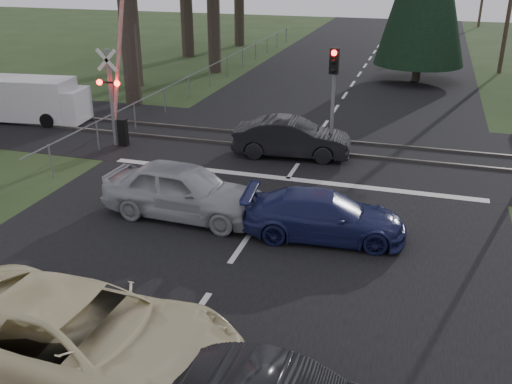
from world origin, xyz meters
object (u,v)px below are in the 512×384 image
at_px(blue_sedan, 324,216).
at_px(dark_car_far, 292,138).
at_px(traffic_signal_center, 333,85).
at_px(white_van, 33,100).
at_px(crossing_signal, 116,95).
at_px(cream_coupe, 80,338).
at_px(silver_car, 183,190).

height_order(blue_sedan, dark_car_far, dark_car_far).
bearing_deg(traffic_signal_center, blue_sedan, -81.32).
bearing_deg(white_van, dark_car_far, -12.83).
bearing_deg(crossing_signal, white_van, 159.34).
bearing_deg(white_van, blue_sedan, -33.71).
bearing_deg(blue_sedan, crossing_signal, 53.53).
distance_m(cream_coupe, silver_car, 6.95).
height_order(cream_coupe, silver_car, cream_coupe).
bearing_deg(white_van, cream_coupe, -57.57).
bearing_deg(blue_sedan, silver_car, 82.07).
bearing_deg(dark_car_far, white_van, 78.26).
distance_m(crossing_signal, cream_coupe, 13.67).
height_order(traffic_signal_center, blue_sedan, traffic_signal_center).
bearing_deg(silver_car, cream_coupe, -168.96).
xyz_separation_m(silver_car, white_van, (-10.60, 7.40, 0.18)).
bearing_deg(silver_car, blue_sedan, -89.21).
bearing_deg(white_van, traffic_signal_center, -11.62).
distance_m(cream_coupe, white_van, 18.39).
relative_size(cream_coupe, white_van, 1.17).
bearing_deg(traffic_signal_center, white_van, 175.05).
xyz_separation_m(silver_car, blue_sedan, (4.18, -0.15, -0.17)).
relative_size(silver_car, dark_car_far, 1.09).
distance_m(crossing_signal, silver_car, 7.45).
height_order(cream_coupe, white_van, white_van).
height_order(crossing_signal, silver_car, crossing_signal).
height_order(cream_coupe, blue_sedan, cream_coupe).
xyz_separation_m(traffic_signal_center, white_van, (-13.81, 1.20, -1.82)).
relative_size(cream_coupe, dark_car_far, 1.39).
distance_m(traffic_signal_center, blue_sedan, 6.78).
xyz_separation_m(crossing_signal, traffic_signal_center, (8.27, 0.89, 0.75)).
relative_size(crossing_signal, dark_car_far, 1.60).
xyz_separation_m(crossing_signal, dark_car_far, (6.84, 0.75, -1.34)).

